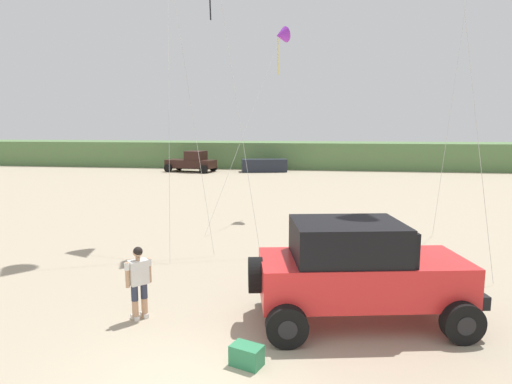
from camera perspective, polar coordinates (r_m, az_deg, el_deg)
name	(u,v)px	position (r m, az deg, el deg)	size (l,w,h in m)	color
dune_ridge	(304,155)	(46.32, 6.35, 4.89)	(90.00, 6.51, 2.63)	#567A47
jeep	(359,269)	(9.83, 13.34, -9.85)	(5.01, 3.14, 2.26)	red
person_watching	(139,279)	(10.14, -15.12, -10.92)	(0.47, 0.49, 1.67)	tan
cooler_box	(247,355)	(8.36, -1.23, -20.63)	(0.56, 0.36, 0.38)	#2D7F51
distant_pickup	(192,162)	(41.66, -8.38, 3.92)	(4.88, 3.17, 1.98)	black
distant_sedan	(264,165)	(41.29, 1.06, 3.50)	(4.20, 1.70, 1.20)	#1E232D
kite_white_parafoil	(281,36)	(21.65, 3.30, 19.76)	(3.01, 5.60, 8.99)	purple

